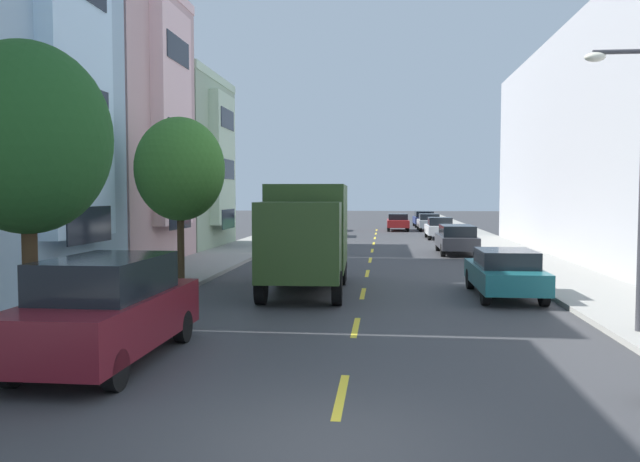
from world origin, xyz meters
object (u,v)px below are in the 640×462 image
Objects in this scene: street_tree_nearest at (27,139)px; street_tree_second at (180,169)px; delivery_box_truck at (308,231)px; parked_sedan_silver at (429,222)px; parked_pickup_champagne at (301,233)px; parked_hatchback_white at (439,228)px; parked_sedan_teal at (505,272)px; parked_suv_burgundy at (107,309)px; parked_wagon_navy at (424,218)px; parked_wagon_charcoal at (456,238)px; parked_suv_forest at (316,223)px; street_lamp at (636,164)px; parked_wagon_black at (324,221)px; moving_red_sedan at (398,222)px.

street_tree_second is (-0.00, 9.40, -0.24)m from street_tree_nearest.
delivery_box_truck is at bearing -14.40° from street_tree_second.
parked_pickup_champagne reaches higher than parked_sedan_silver.
parked_sedan_teal is at bearing -90.44° from parked_hatchback_white.
parked_suv_burgundy is 1.02× the size of parked_wagon_navy.
parked_suv_forest is at bearing 123.99° from parked_wagon_charcoal.
street_lamp is 19.18m from parked_wagon_charcoal.
parked_suv_burgundy is 0.99× the size of parked_suv_forest.
parked_wagon_charcoal is (0.11, 13.71, 0.05)m from parked_sedan_teal.
street_lamp is 0.84× the size of delivery_box_truck.
street_tree_nearest reaches higher than parked_wagon_black.
delivery_box_truck is 16.54m from parked_pickup_champagne.
parked_wagon_charcoal is 0.99× the size of parked_wagon_black.
street_tree_second is 1.18× the size of parked_wagon_navy.
delivery_box_truck is 1.35× the size of parked_pickup_champagne.
street_lamp is 1.28× the size of parked_wagon_black.
street_tree_nearest is 1.32× the size of parked_sedan_silver.
parked_sedan_silver is at bearing 71.70° from street_tree_second.
delivery_box_truck is 32.84m from parked_wagon_black.
parked_suv_burgundy is at bearing -98.22° from moving_red_sedan.
parked_sedan_teal is at bearing -11.14° from street_tree_second.
moving_red_sedan is (6.19, 0.91, -0.05)m from parked_wagon_black.
moving_red_sedan is (6.01, 17.30, -0.08)m from parked_pickup_champagne.
parked_pickup_champagne is (-8.61, -17.51, 0.08)m from parked_sedan_silver.
parked_suv_forest is at bearing 89.91° from parked_suv_burgundy.
parked_sedan_silver is (8.78, 42.99, -0.24)m from parked_suv_burgundy.
street_tree_second reaches higher than parked_sedan_teal.
parked_suv_burgundy is at bearing -24.77° from street_tree_nearest.
delivery_box_truck reaches higher than parked_suv_forest.
street_tree_second reaches higher than parked_wagon_black.
street_tree_nearest reaches higher than parked_wagon_charcoal.
moving_red_sedan is (8.20, 32.45, -3.18)m from street_tree_second.
parked_wagon_black is (-8.62, 33.63, 0.05)m from parked_sedan_teal.
parked_wagon_navy is at bearing 90.40° from parked_sedan_silver.
parked_pickup_champagne is at bearing 98.37° from delivery_box_truck.
street_tree_nearest is at bearing -145.50° from parked_sedan_teal.
parked_suv_burgundy is at bearing -163.50° from street_lamp.
parked_suv_forest is (-8.75, 1.76, 0.23)m from parked_hatchback_white.
parked_hatchback_white is 0.89× the size of moving_red_sedan.
street_tree_nearest is at bearing -170.23° from street_lamp.
parked_suv_burgundy is (-2.57, -9.15, -0.92)m from delivery_box_truck.
parked_wagon_charcoal is 15.51m from parked_suv_forest.
street_lamp is at bearing -87.80° from parked_sedan_silver.
parked_sedan_teal is 19.20m from parked_pickup_champagne.
parked_hatchback_white is 0.75× the size of parked_pickup_champagne.
parked_pickup_champagne is (-8.57, -23.73, 0.02)m from parked_wagon_navy.
delivery_box_truck reaches higher than parked_wagon_charcoal.
parked_suv_forest reaches higher than parked_sedan_teal.
parked_suv_burgundy reaches higher than parked_sedan_silver.
parked_pickup_champagne is (2.19, 15.15, -3.11)m from street_tree_second.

